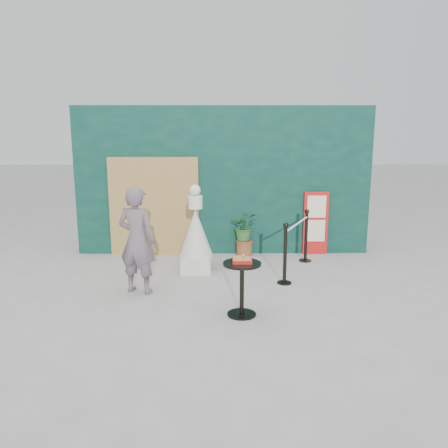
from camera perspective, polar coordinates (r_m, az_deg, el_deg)
ground at (r=6.29m, az=0.11°, el=-11.20°), size 60.00×60.00×0.00m
back_wall at (r=9.00m, az=-0.13°, el=5.64°), size 6.00×0.30×3.00m
bamboo_fence at (r=8.96m, az=-9.11°, el=2.23°), size 1.80×0.08×2.00m
woman at (r=6.86m, az=-11.28°, el=-2.10°), size 0.71×0.57×1.68m
menu_board at (r=9.15m, az=11.87°, el=0.10°), size 0.50×0.07×1.30m
statue at (r=7.83m, az=-3.71°, el=-1.66°), size 0.62×0.62×1.58m
cafe_table at (r=5.97m, az=2.35°, el=-7.38°), size 0.52×0.52×0.75m
food_basket at (r=5.88m, az=2.40°, el=-4.71°), size 0.26×0.19×0.11m
planter at (r=8.90m, az=2.67°, el=-0.84°), size 0.53×0.46×0.90m
stanchion_barrier at (r=7.94m, az=9.44°, el=-2.71°), size 0.84×1.54×1.03m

